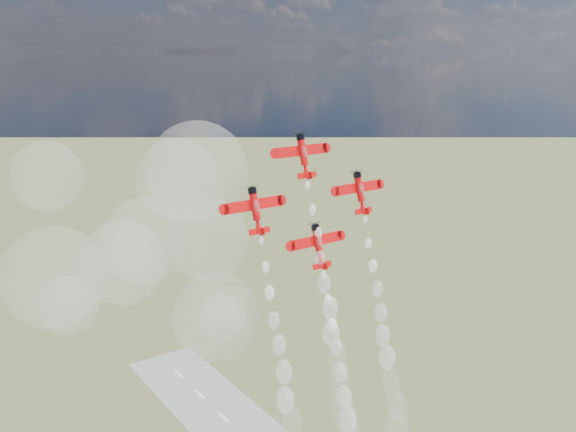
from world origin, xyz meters
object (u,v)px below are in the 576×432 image
Objects in this scene: plane_lead at (303,155)px; plane_slot at (318,245)px; plane_left at (255,209)px; plane_right at (360,192)px.

plane_lead is 1.00× the size of plane_slot.
plane_slot is (0.00, -5.75, -19.09)m from plane_lead.
plane_lead reaches higher than plane_slot.
plane_right is at bearing 0.00° from plane_left.
plane_slot is (14.24, -2.88, -9.54)m from plane_left.
plane_lead is at bearing 90.00° from plane_slot.
plane_lead reaches higher than plane_right.
plane_right is 1.00× the size of plane_slot.
plane_left is 17.38m from plane_slot.
plane_right reaches higher than plane_slot.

